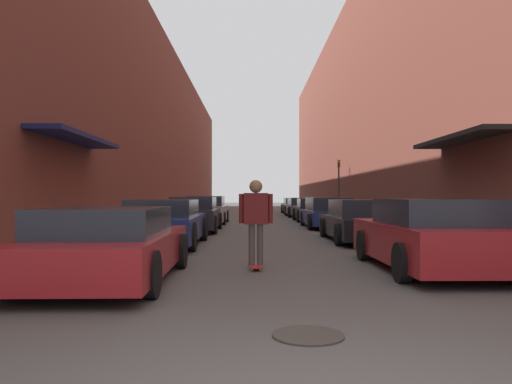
{
  "coord_description": "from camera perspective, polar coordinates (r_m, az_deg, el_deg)",
  "views": [
    {
      "loc": [
        -0.47,
        -2.79,
        1.36
      ],
      "look_at": [
        -0.35,
        11.21,
        1.46
      ],
      "focal_mm": 35.0,
      "sensor_mm": 36.0,
      "label": 1
    }
  ],
  "objects": [
    {
      "name": "parked_car_left_0",
      "position": [
        8.25,
        -16.56,
        -5.84
      ],
      "size": [
        2.08,
        4.47,
        1.17
      ],
      "color": "maroon",
      "rests_on": "ground"
    },
    {
      "name": "parked_car_left_2",
      "position": [
        19.02,
        -7.05,
        -2.58
      ],
      "size": [
        1.89,
        4.43,
        1.31
      ],
      "color": "#232326",
      "rests_on": "ground"
    },
    {
      "name": "manhole_cover",
      "position": [
        5.03,
        5.98,
        -15.97
      ],
      "size": [
        0.7,
        0.7,
        0.02
      ],
      "color": "#332D28",
      "rests_on": "ground"
    },
    {
      "name": "curb_strip_right",
      "position": [
        33.67,
        8.34,
        -2.6
      ],
      "size": [
        1.8,
        60.93,
        0.12
      ],
      "color": "#A3A099",
      "rests_on": "ground"
    },
    {
      "name": "parked_car_left_3",
      "position": [
        24.43,
        -5.71,
        -2.09
      ],
      "size": [
        2.04,
        4.63,
        1.33
      ],
      "color": "#B7B7BC",
      "rests_on": "ground"
    },
    {
      "name": "traffic_light",
      "position": [
        31.2,
        9.44,
        1.23
      ],
      "size": [
        0.16,
        0.22,
        3.43
      ],
      "color": "#2D2D2D",
      "rests_on": "curb_strip_right"
    },
    {
      "name": "ground",
      "position": [
        27.2,
        0.52,
        -3.26
      ],
      "size": [
        134.05,
        134.05,
        0.0
      ],
      "primitive_type": "plane",
      "color": "#4C4947"
    },
    {
      "name": "curb_strip_left",
      "position": [
        33.54,
        -7.7,
        -2.61
      ],
      "size": [
        1.8,
        60.93,
        0.12
      ],
      "color": "#A3A099",
      "rests_on": "ground"
    },
    {
      "name": "parked_car_right_0",
      "position": [
        9.63,
        19.56,
        -4.72
      ],
      "size": [
        2.09,
        4.37,
        1.3
      ],
      "color": "maroon",
      "rests_on": "ground"
    },
    {
      "name": "parked_car_right_2",
      "position": [
        21.19,
        8.17,
        -2.42
      ],
      "size": [
        1.96,
        4.69,
        1.28
      ],
      "color": "navy",
      "rests_on": "ground"
    },
    {
      "name": "parked_car_left_1",
      "position": [
        13.72,
        -10.38,
        -3.49
      ],
      "size": [
        2.0,
        4.83,
        1.25
      ],
      "color": "navy",
      "rests_on": "ground"
    },
    {
      "name": "parked_car_right_5",
      "position": [
        37.56,
        4.58,
        -1.59
      ],
      "size": [
        2.04,
        4.42,
        1.17
      ],
      "color": "#232326",
      "rests_on": "ground"
    },
    {
      "name": "parked_car_right_4",
      "position": [
        32.01,
        5.17,
        -1.76
      ],
      "size": [
        1.89,
        4.83,
        1.21
      ],
      "color": "#515459",
      "rests_on": "ground"
    },
    {
      "name": "parked_car_right_1",
      "position": [
        15.15,
        11.84,
        -3.29
      ],
      "size": [
        1.94,
        4.62,
        1.24
      ],
      "color": "black",
      "rests_on": "ground"
    },
    {
      "name": "building_row_left",
      "position": [
        34.25,
        -12.54,
        6.54
      ],
      "size": [
        4.9,
        60.93,
        10.98
      ],
      "color": "brown",
      "rests_on": "ground"
    },
    {
      "name": "skateboarder",
      "position": [
        9.23,
        -0.02,
        -2.56
      ],
      "size": [
        0.63,
        0.78,
        1.65
      ],
      "color": "#B2231E",
      "rests_on": "ground"
    },
    {
      "name": "building_row_right",
      "position": [
        34.66,
        13.13,
        8.89
      ],
      "size": [
        4.9,
        60.93,
        13.89
      ],
      "color": "brown",
      "rests_on": "ground"
    },
    {
      "name": "parked_car_right_3",
      "position": [
        26.47,
        6.6,
        -2.06
      ],
      "size": [
        1.97,
        4.11,
        1.2
      ],
      "color": "black",
      "rests_on": "ground"
    }
  ]
}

